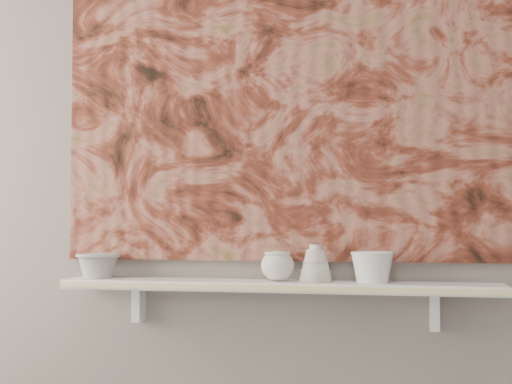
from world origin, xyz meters
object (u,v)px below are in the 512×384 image
(bowl_grey, at_px, (98,265))
(bell_vessel, at_px, (316,263))
(cup_cream, at_px, (278,266))
(bowl_white, at_px, (372,267))
(painting, at_px, (280,95))
(shelf, at_px, (276,286))

(bowl_grey, xyz_separation_m, bell_vessel, (0.74, 0.00, 0.02))
(cup_cream, distance_m, bowl_white, 0.30)
(painting, xyz_separation_m, cup_cream, (0.01, -0.08, -0.56))
(painting, distance_m, cup_cream, 0.57)
(shelf, distance_m, bell_vessel, 0.15)
(bowl_white, bearing_deg, bowl_grey, 180.00)
(bell_vessel, bearing_deg, cup_cream, 180.00)
(bell_vessel, height_order, bowl_white, bell_vessel)
(bowl_white, bearing_deg, cup_cream, 180.00)
(painting, height_order, bowl_white, painting)
(painting, relative_size, bowl_grey, 10.11)
(painting, bearing_deg, bell_vessel, -32.39)
(shelf, distance_m, bowl_white, 0.31)
(bowl_grey, bearing_deg, painting, 7.50)
(painting, xyz_separation_m, bowl_grey, (-0.61, -0.08, -0.57))
(bowl_grey, height_order, bell_vessel, bell_vessel)
(bell_vessel, bearing_deg, bowl_white, 0.00)
(shelf, bearing_deg, bowl_white, 0.00)
(cup_cream, bearing_deg, bell_vessel, 0.00)
(shelf, height_order, bowl_grey, bowl_grey)
(painting, xyz_separation_m, bowl_white, (0.30, -0.08, -0.56))
(shelf, relative_size, bell_vessel, 11.87)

